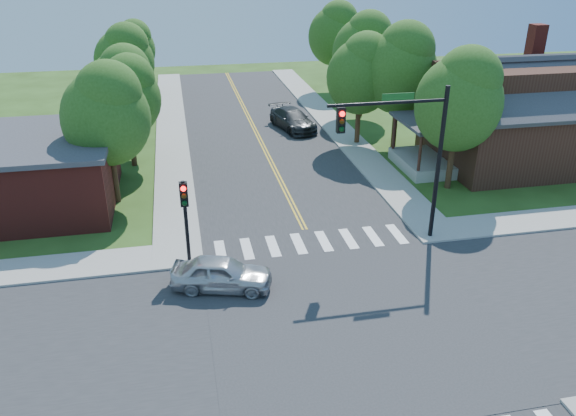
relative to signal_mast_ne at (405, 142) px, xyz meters
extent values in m
plane|color=#2D4917|center=(-3.91, -5.59, -4.85)|extent=(100.00, 100.00, 0.00)
cube|color=#2D2D30|center=(-3.91, -5.59, -4.83)|extent=(10.00, 90.00, 0.04)
cube|color=#2D2D30|center=(-3.91, -5.59, -4.83)|extent=(90.00, 10.00, 0.04)
cube|color=#2D2D30|center=(-3.91, -5.59, -4.85)|extent=(10.20, 10.20, 0.06)
cube|color=#9E9B93|center=(2.19, 19.41, -4.78)|extent=(2.20, 40.00, 0.14)
cube|color=#9E9B93|center=(-10.01, 19.41, -4.78)|extent=(2.20, 40.00, 0.14)
cube|color=white|center=(-8.11, 0.61, -4.80)|extent=(0.45, 2.00, 0.01)
cube|color=white|center=(-6.91, 0.61, -4.80)|extent=(0.45, 2.00, 0.01)
cube|color=white|center=(-5.71, 0.61, -4.80)|extent=(0.45, 2.00, 0.01)
cube|color=white|center=(-4.51, 0.61, -4.80)|extent=(0.45, 2.00, 0.01)
cube|color=white|center=(-3.31, 0.61, -4.80)|extent=(0.45, 2.00, 0.01)
cube|color=white|center=(-2.11, 0.61, -4.80)|extent=(0.45, 2.00, 0.01)
cube|color=white|center=(-0.91, 0.61, -4.80)|extent=(0.45, 2.00, 0.01)
cube|color=white|center=(0.29, 0.61, -4.80)|extent=(0.45, 2.00, 0.01)
cube|color=gold|center=(-4.01, 20.66, -4.80)|extent=(0.10, 37.50, 0.01)
cube|color=gold|center=(-3.81, 20.66, -4.80)|extent=(0.10, 37.50, 0.01)
cylinder|color=black|center=(1.69, 0.01, -1.25)|extent=(0.20, 0.20, 7.20)
cylinder|color=black|center=(-0.91, 0.01, 1.75)|extent=(5.20, 0.14, 0.14)
cube|color=#19591E|center=(-0.51, -0.04, 2.00)|extent=(1.40, 0.04, 0.30)
cube|color=black|center=(-2.91, 0.01, 1.12)|extent=(0.34, 0.28, 1.05)
sphere|color=#FF0C0C|center=(-2.91, -0.16, 1.44)|extent=(0.22, 0.22, 0.22)
sphere|color=#3F2605|center=(-2.91, -0.16, 1.12)|extent=(0.22, 0.22, 0.22)
sphere|color=#05330F|center=(-2.91, -0.16, 0.80)|extent=(0.22, 0.22, 0.22)
cylinder|color=black|center=(-9.51, 0.01, -2.95)|extent=(0.16, 0.16, 3.80)
cube|color=black|center=(-9.51, 0.01, -1.63)|extent=(0.34, 0.28, 1.05)
sphere|color=#FF0C0C|center=(-9.51, -0.16, -1.31)|extent=(0.22, 0.22, 0.22)
sphere|color=#3F2605|center=(-9.51, -0.16, -1.63)|extent=(0.22, 0.22, 0.22)
sphere|color=#05330F|center=(-9.51, -0.16, -1.95)|extent=(0.22, 0.22, 0.22)
cube|color=#381B13|center=(11.29, 8.61, -2.85)|extent=(10.00, 8.00, 4.00)
cube|color=#9E9B93|center=(4.99, 8.61, -4.50)|extent=(2.60, 4.50, 0.70)
cylinder|color=#381B13|center=(3.89, 6.61, -3.25)|extent=(0.18, 0.18, 2.50)
cylinder|color=#381B13|center=(3.89, 10.61, -3.25)|extent=(0.18, 0.18, 2.50)
cube|color=#38383D|center=(4.99, 8.61, -1.90)|extent=(2.80, 4.80, 0.18)
cube|color=maroon|center=(13.79, 12.11, -1.30)|extent=(0.90, 0.90, 7.11)
cube|color=maroon|center=(-18.11, 7.61, -3.10)|extent=(10.00, 8.00, 3.50)
cube|color=#38383D|center=(-18.11, 7.61, -1.25)|extent=(10.40, 8.40, 0.25)
cylinder|color=#382314|center=(5.23, 5.47, -3.37)|extent=(0.34, 0.34, 2.96)
ellipsoid|color=#2B5218|center=(5.23, 5.47, -0.02)|extent=(4.68, 4.44, 5.15)
sphere|color=#2B5218|center=(5.53, 5.27, 1.39)|extent=(3.43, 3.43, 3.43)
cylinder|color=#382314|center=(4.81, 12.87, -3.29)|extent=(0.34, 0.34, 3.11)
ellipsoid|color=#2B5218|center=(4.81, 12.87, 0.23)|extent=(4.91, 4.67, 5.40)
sphere|color=#2B5218|center=(5.11, 12.67, 1.70)|extent=(3.60, 3.60, 3.60)
cylinder|color=#382314|center=(4.98, 20.62, -3.32)|extent=(0.34, 0.34, 3.06)
ellipsoid|color=#2B5218|center=(4.98, 20.62, 0.14)|extent=(4.83, 4.58, 5.31)
sphere|color=#2B5218|center=(5.28, 20.42, 1.58)|extent=(3.54, 3.54, 3.54)
cylinder|color=#382314|center=(5.20, 29.63, -3.33)|extent=(0.34, 0.34, 3.03)
ellipsoid|color=#2B5218|center=(5.20, 29.63, 0.10)|extent=(4.79, 4.55, 5.27)
sphere|color=#2B5218|center=(5.50, 29.43, 1.54)|extent=(3.51, 3.51, 3.51)
cylinder|color=#382314|center=(-13.03, 7.25, -3.44)|extent=(0.34, 0.34, 2.81)
ellipsoid|color=#2B5218|center=(-13.03, 7.25, -0.26)|extent=(4.44, 4.22, 4.88)
sphere|color=#2B5218|center=(-12.73, 7.05, 1.07)|extent=(3.26, 3.26, 3.26)
cylinder|color=#382314|center=(-12.71, 14.70, -3.51)|extent=(0.34, 0.34, 2.67)
ellipsoid|color=#2B5218|center=(-12.71, 14.70, -0.49)|extent=(4.22, 4.01, 4.65)
sphere|color=#2B5218|center=(-12.41, 14.50, 0.78)|extent=(3.10, 3.10, 3.10)
cylinder|color=#382314|center=(-13.04, 22.64, -3.45)|extent=(0.34, 0.34, 2.80)
ellipsoid|color=#2B5218|center=(-13.04, 22.64, -0.29)|extent=(4.42, 4.20, 4.86)
sphere|color=#2B5218|center=(-12.74, 22.44, 1.04)|extent=(3.24, 3.24, 3.24)
cylinder|color=#382314|center=(-12.90, 31.29, -3.59)|extent=(0.34, 0.34, 2.52)
ellipsoid|color=#2B5218|center=(-12.90, 31.29, -0.74)|extent=(3.98, 3.78, 4.37)
sphere|color=#2B5218|center=(-12.60, 31.09, 0.45)|extent=(2.92, 2.92, 2.92)
cylinder|color=#382314|center=(2.55, 13.92, -3.43)|extent=(0.34, 0.34, 2.83)
ellipsoid|color=#2B5218|center=(2.55, 13.92, -0.23)|extent=(4.47, 4.25, 4.92)
sphere|color=#2B5218|center=(2.85, 13.72, 1.11)|extent=(3.28, 3.28, 3.28)
cylinder|color=#382314|center=(-12.38, 12.70, -3.56)|extent=(0.34, 0.34, 2.58)
ellipsoid|color=#2B5218|center=(-12.38, 12.70, -0.64)|extent=(4.08, 3.87, 4.48)
sphere|color=#2B5218|center=(-12.08, 12.50, 0.58)|extent=(2.99, 2.99, 2.99)
imported|color=silver|center=(-8.30, -2.37, -4.17)|extent=(3.66, 4.82, 1.36)
imported|color=#292C2D|center=(-1.12, 18.10, -4.11)|extent=(4.45, 6.06, 1.48)
camera|label=1|loc=(-9.50, -21.54, 7.66)|focal=35.00mm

